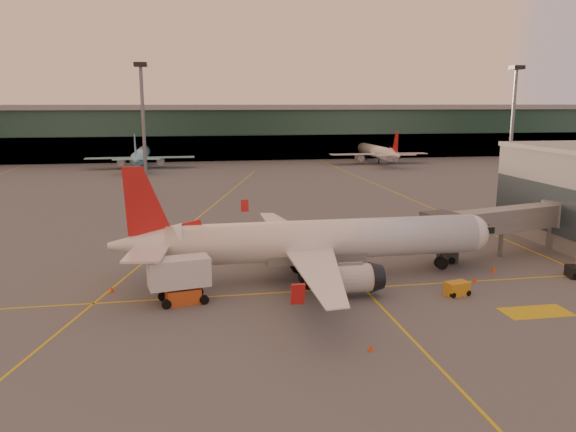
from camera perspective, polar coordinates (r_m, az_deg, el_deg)
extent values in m
plane|color=#4C4F54|center=(50.91, 3.91, -9.38)|extent=(600.00, 600.00, 0.00)
cube|color=gold|center=(55.48, 2.66, -7.58)|extent=(80.00, 0.25, 0.01)
cube|color=gold|center=(92.94, -8.84, 0.06)|extent=(31.30, 115.98, 0.01)
cube|color=gold|center=(124.72, 9.59, 2.91)|extent=(0.25, 160.00, 0.01)
cube|color=gold|center=(45.37, 12.70, -12.31)|extent=(0.25, 30.00, 0.01)
cube|color=gold|center=(54.61, 23.89, -8.90)|extent=(6.00, 3.00, 0.01)
cube|color=#19382D|center=(188.79, -6.57, 8.26)|extent=(400.00, 18.00, 16.00)
cube|color=gray|center=(188.53, -6.63, 10.93)|extent=(400.00, 20.00, 1.60)
cube|color=black|center=(180.59, -6.37, 6.86)|extent=(400.00, 1.00, 8.00)
cube|color=#2D3D47|center=(79.28, 24.46, 0.89)|extent=(0.30, 21.60, 6.00)
cylinder|color=slate|center=(112.61, -14.44, 8.21)|extent=(0.70, 0.70, 25.00)
cube|color=black|center=(112.70, -14.77, 14.67)|extent=(2.40, 2.40, 0.80)
cube|color=slate|center=(113.87, -14.14, 2.05)|extent=(1.60, 1.60, 0.50)
cylinder|color=slate|center=(127.18, 21.80, 8.09)|extent=(0.70, 0.70, 25.00)
cube|color=black|center=(127.26, 22.23, 13.80)|extent=(2.40, 2.40, 0.80)
cube|color=slate|center=(128.29, 21.40, 2.63)|extent=(1.60, 1.60, 0.50)
cylinder|color=white|center=(58.34, 3.83, -2.40)|extent=(32.41, 4.36, 4.16)
sphere|color=white|center=(64.20, 17.99, -1.66)|extent=(4.07, 4.07, 4.07)
cube|color=black|center=(64.65, 18.94, -1.16)|extent=(1.89, 2.71, 0.73)
cone|color=white|center=(56.70, -14.28, -2.81)|extent=(7.13, 3.99, 3.95)
cube|color=white|center=(53.21, -14.10, -3.61)|extent=(4.22, 7.10, 0.21)
cylinder|color=silver|center=(53.31, 6.30, -6.33)|extent=(4.36, 2.73, 2.70)
cylinder|color=black|center=(56.16, 2.11, -6.34)|extent=(1.88, 1.47, 1.87)
cylinder|color=black|center=(55.98, 2.11, -5.79)|extent=(0.37, 0.37, 1.14)
cube|color=white|center=(60.10, -13.70, -1.88)|extent=(4.30, 7.13, 0.21)
cylinder|color=silver|center=(65.03, 3.12, -3.02)|extent=(4.36, 2.73, 2.70)
cylinder|color=black|center=(61.21, 1.01, -4.83)|extent=(1.88, 1.47, 1.87)
cylinder|color=black|center=(61.05, 1.01, -4.32)|extent=(0.37, 0.37, 1.14)
cube|color=slate|center=(58.41, 2.69, -3.74)|extent=(10.29, 3.39, 1.66)
cylinder|color=black|center=(63.56, 15.30, -4.63)|extent=(1.31, 0.84, 1.31)
cube|color=slate|center=(71.21, 20.95, -0.37)|extent=(19.15, 7.52, 2.70)
cube|color=#2D3035|center=(65.47, 15.22, -0.99)|extent=(4.17, 4.17, 3.00)
cube|color=#2D3035|center=(67.64, 15.91, -3.47)|extent=(1.60, 2.40, 2.40)
cylinder|color=black|center=(66.90, 16.28, -4.36)|extent=(0.80, 0.40, 0.80)
cylinder|color=black|center=(68.80, 15.48, -3.89)|extent=(0.80, 0.40, 0.80)
cylinder|color=slate|center=(71.81, 20.79, -2.62)|extent=(0.50, 0.50, 3.16)
cylinder|color=slate|center=(78.32, 25.82, 0.26)|extent=(4.40, 4.40, 3.00)
cylinder|color=slate|center=(78.87, 25.64, -1.80)|extent=(2.40, 2.40, 3.16)
cube|color=#BC4B1A|center=(52.97, -10.61, -7.90)|extent=(3.41, 2.81, 1.42)
cube|color=silver|center=(52.24, -11.01, -5.62)|extent=(5.85, 3.37, 2.65)
cylinder|color=black|center=(51.75, -12.25, -8.77)|extent=(0.90, 0.49, 0.85)
cylinder|color=black|center=(52.31, -8.52, -8.41)|extent=(0.90, 0.49, 0.85)
cube|color=orange|center=(56.37, 16.79, -7.07)|extent=(2.42, 1.74, 1.32)
cylinder|color=black|center=(55.56, 16.41, -7.73)|extent=(0.59, 0.38, 0.55)
cylinder|color=black|center=(56.63, 17.82, -7.45)|extent=(0.59, 0.38, 0.55)
cylinder|color=black|center=(65.85, 27.24, -5.46)|extent=(0.82, 0.51, 0.76)
cone|color=#E33D0B|center=(65.18, 20.17, -5.11)|extent=(0.49, 0.49, 0.62)
cube|color=#E33D0B|center=(65.26, 20.15, -5.35)|extent=(0.42, 0.42, 0.03)
cone|color=#E33D0B|center=(57.48, -17.46, -7.13)|extent=(0.46, 0.46, 0.58)
cube|color=#E33D0B|center=(57.57, -17.45, -7.39)|extent=(0.40, 0.40, 0.03)
cone|color=#E33D0B|center=(43.10, 8.42, -13.10)|extent=(0.40, 0.40, 0.51)
cube|color=#E33D0B|center=(43.20, 8.41, -13.39)|extent=(0.35, 0.35, 0.03)
cone|color=#E33D0B|center=(74.44, -0.09, -2.41)|extent=(0.45, 0.45, 0.57)
cube|color=#E33D0B|center=(74.50, -0.09, -2.61)|extent=(0.39, 0.39, 0.03)
cone|color=#E33D0B|center=(61.07, 18.44, -6.10)|extent=(0.46, 0.46, 0.59)
cube|color=#E33D0B|center=(61.15, 18.43, -6.35)|extent=(0.40, 0.40, 0.03)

